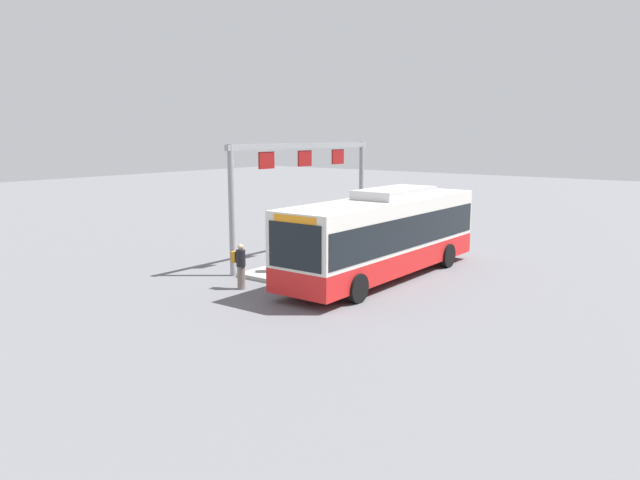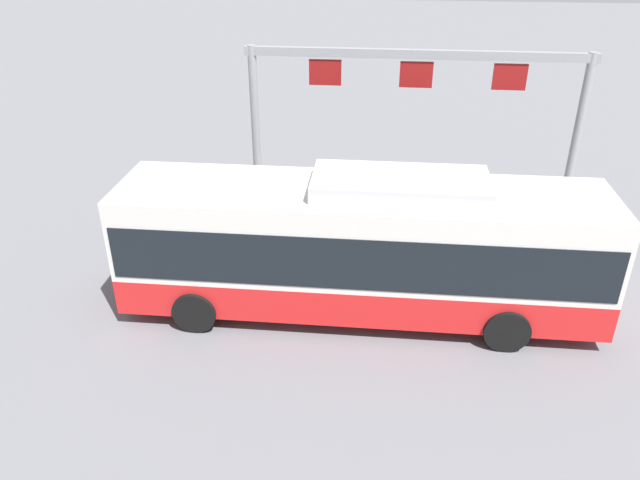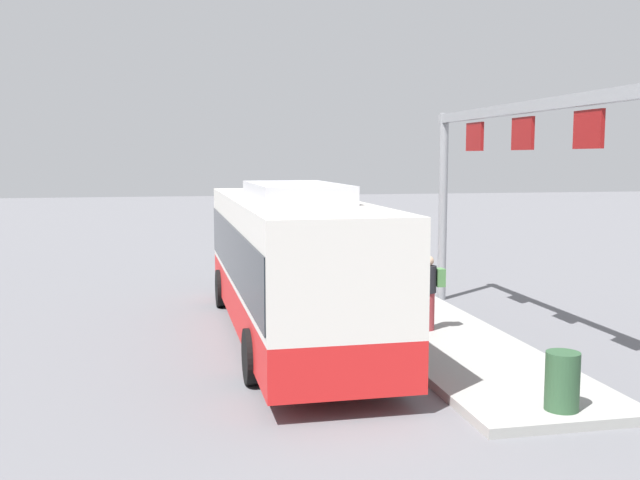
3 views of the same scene
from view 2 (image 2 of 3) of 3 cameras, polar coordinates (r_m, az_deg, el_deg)
name	(u,v)px [view 2 (image 2 of 3)]	position (r m, az deg, el deg)	size (l,w,h in m)	color
ground_plane	(358,309)	(14.89, 3.56, -6.39)	(120.00, 120.00, 0.00)	slate
platform_curb	(417,246)	(17.63, 9.02, -0.51)	(10.00, 2.80, 0.16)	#9E9E99
bus_main	(361,243)	(13.95, 3.81, -0.24)	(10.93, 2.76, 3.46)	red
person_boarding	(201,210)	(17.92, -10.99, 2.71)	(0.42, 0.58, 1.67)	slate
person_waiting_near	(314,213)	(17.07, -0.56, 2.53)	(0.36, 0.54, 1.67)	maroon
person_waiting_mid	(286,207)	(17.48, -3.14, 3.13)	(0.54, 0.61, 1.67)	black
person_waiting_far	(389,216)	(17.02, 6.41, 2.26)	(0.35, 0.53, 1.67)	maroon
platform_sign_gantry	(414,101)	(17.82, 8.75, 12.64)	(9.54, 0.24, 5.20)	gray
trash_bin	(583,237)	(18.24, 23.28, 0.29)	(0.52, 0.52, 0.90)	#2D5133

